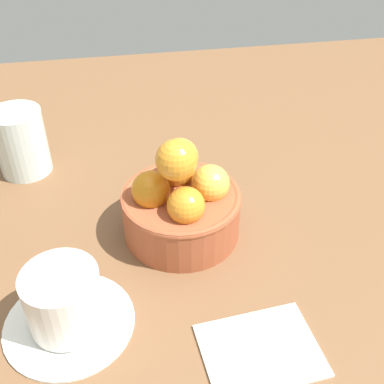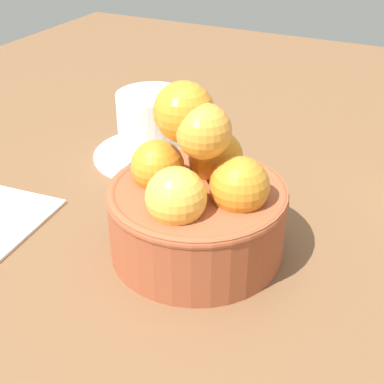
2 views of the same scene
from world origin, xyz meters
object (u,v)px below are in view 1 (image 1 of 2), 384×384
water_glass (21,142)px  folded_napkin (260,349)px  terracotta_bowl (181,202)px  coffee_cup (65,304)px

water_glass → folded_napkin: water_glass is taller
water_glass → folded_napkin: (25.13, -35.43, -4.48)cm
terracotta_bowl → folded_napkin: terracotta_bowl is taller
coffee_cup → terracotta_bowl: bearing=41.1°
folded_napkin → water_glass: bearing=125.4°
water_glass → terracotta_bowl: bearing=-40.3°
folded_napkin → terracotta_bowl: bearing=105.0°
coffee_cup → water_glass: (-6.75, 28.97, 1.65)cm
coffee_cup → water_glass: bearing=103.1°
folded_napkin → coffee_cup: bearing=160.7°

